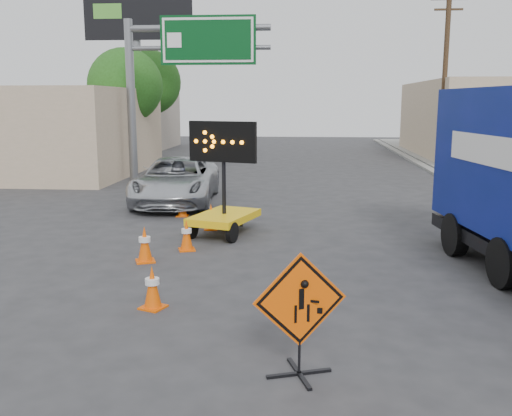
# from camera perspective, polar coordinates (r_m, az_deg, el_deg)

# --- Properties ---
(ground) EXTENTS (100.00, 100.00, 0.00)m
(ground) POSITION_cam_1_polar(r_m,az_deg,el_deg) (7.26, -3.52, -17.24)
(ground) COLOR #2D2D30
(ground) RESTS_ON ground
(curb_right) EXTENTS (0.40, 60.00, 0.12)m
(curb_right) POSITION_cam_1_polar(r_m,az_deg,el_deg) (22.49, 20.92, 1.38)
(curb_right) COLOR gray
(curb_right) RESTS_ON ground
(storefront_left_far) EXTENTS (12.00, 10.00, 4.40)m
(storefront_left_far) POSITION_cam_1_polar(r_m,az_deg,el_deg) (43.41, -16.90, 8.57)
(storefront_left_far) COLOR #A8998C
(storefront_left_far) RESTS_ON ground
(building_right_far) EXTENTS (10.00, 14.00, 4.60)m
(building_right_far) POSITION_cam_1_polar(r_m,az_deg,el_deg) (38.30, 23.43, 8.10)
(building_right_far) COLOR #C5A98E
(building_right_far) RESTS_ON ground
(highway_gantry) EXTENTS (6.18, 0.38, 6.90)m
(highway_gantry) POSITION_cam_1_polar(r_m,az_deg,el_deg) (24.96, -7.88, 14.36)
(highway_gantry) COLOR slate
(highway_gantry) RESTS_ON ground
(billboard) EXTENTS (6.10, 0.54, 9.85)m
(billboard) POSITION_cam_1_polar(r_m,az_deg,el_deg) (33.77, -11.69, 17.12)
(billboard) COLOR slate
(billboard) RESTS_ON ground
(utility_pole_far) EXTENTS (1.80, 0.26, 9.00)m
(utility_pole_far) POSITION_cam_1_polar(r_m,az_deg,el_deg) (31.18, 18.36, 12.45)
(utility_pole_far) COLOR #49331F
(utility_pole_far) RESTS_ON ground
(tree_left_near) EXTENTS (3.71, 3.71, 6.03)m
(tree_left_near) POSITION_cam_1_polar(r_m,az_deg,el_deg) (29.74, -12.95, 11.82)
(tree_left_near) COLOR #49331F
(tree_left_near) RESTS_ON ground
(tree_left_far) EXTENTS (4.10, 4.10, 6.66)m
(tree_left_far) POSITION_cam_1_polar(r_m,az_deg,el_deg) (37.71, -10.69, 12.24)
(tree_left_far) COLOR #49331F
(tree_left_far) RESTS_ON ground
(construction_sign) EXTENTS (1.15, 0.82, 1.59)m
(construction_sign) POSITION_cam_1_polar(r_m,az_deg,el_deg) (7.16, 4.41, -10.27)
(construction_sign) COLOR black
(construction_sign) RESTS_ON ground
(arrow_board) EXTENTS (1.79, 2.32, 2.91)m
(arrow_board) POSITION_cam_1_polar(r_m,az_deg,el_deg) (14.68, -3.20, -0.17)
(arrow_board) COLOR yellow
(arrow_board) RESTS_ON ground
(pickup_truck) EXTENTS (2.91, 5.65, 1.52)m
(pickup_truck) POSITION_cam_1_polar(r_m,az_deg,el_deg) (19.45, -7.96, 2.73)
(pickup_truck) COLOR silver
(pickup_truck) RESTS_ON ground
(cone_a) EXTENTS (0.49, 0.49, 0.73)m
(cone_a) POSITION_cam_1_polar(r_m,az_deg,el_deg) (9.67, -10.32, -7.78)
(cone_a) COLOR #F35405
(cone_a) RESTS_ON ground
(cone_b) EXTENTS (0.51, 0.51, 0.78)m
(cone_b) POSITION_cam_1_polar(r_m,az_deg,el_deg) (12.43, -11.06, -3.56)
(cone_b) COLOR #F35405
(cone_b) RESTS_ON ground
(cone_c) EXTENTS (0.46, 0.46, 0.72)m
(cone_c) POSITION_cam_1_polar(r_m,az_deg,el_deg) (13.25, -6.96, -2.69)
(cone_c) COLOR #F35405
(cone_c) RESTS_ON ground
(cone_d) EXTENTS (0.38, 0.38, 0.70)m
(cone_d) POSITION_cam_1_polar(r_m,az_deg,el_deg) (15.33, -4.52, -0.87)
(cone_d) COLOR #F35405
(cone_d) RESTS_ON ground
(cone_e) EXTENTS (0.36, 0.36, 0.70)m
(cone_e) POSITION_cam_1_polar(r_m,az_deg,el_deg) (17.20, -7.38, 0.32)
(cone_e) COLOR #F35405
(cone_e) RESTS_ON ground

